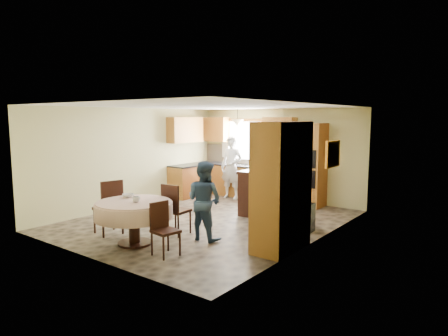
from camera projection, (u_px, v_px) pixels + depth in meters
The scene contains 36 objects.
floor at pixel (209, 220), 8.81m from camera, with size 5.00×6.00×0.01m, color #6E5E4D.
ceiling at pixel (208, 106), 8.50m from camera, with size 5.00×6.00×0.01m, color white.
wall_back at pixel (277, 154), 11.03m from camera, with size 5.00×0.02×2.50m, color #C4BE7D.
wall_front at pixel (88, 182), 6.28m from camera, with size 5.00×0.02×2.50m, color #C4BE7D.
wall_left at pixel (133, 157), 10.16m from camera, with size 0.02×6.00×2.50m, color #C4BE7D.
wall_right at pixel (316, 174), 7.16m from camera, with size 0.02×6.00×2.50m, color #C4BE7D.
window at pixel (247, 141), 11.57m from camera, with size 1.40×0.03×1.10m, color white.
curtain_left at pixel (225, 138), 11.97m from camera, with size 0.22×0.02×1.15m, color white.
curtain_right at pixel (268, 140), 11.07m from camera, with size 0.22×0.02×1.15m, color white.
base_cab_back at pixel (246, 182), 11.40m from camera, with size 3.30×0.60×0.88m, color gold.
counter_back at pixel (246, 166), 11.34m from camera, with size 3.30×0.64×0.04m, color black.
base_cab_left at pixel (189, 181), 11.50m from camera, with size 0.60×1.20×0.88m, color gold.
counter_left at pixel (189, 165), 11.44m from camera, with size 0.64×1.20×0.04m, color black.
backsplash at pixel (251, 155), 11.54m from camera, with size 3.30×0.02×0.55m, color tan.
wall_cab_left at pixel (215, 129), 12.04m from camera, with size 0.85×0.33×0.72m, color #CC8633.
wall_cab_right at pixel (280, 131), 10.72m from camera, with size 0.90×0.33×0.72m, color #CC8633.
wall_cab_side at pixel (185, 130), 11.40m from camera, with size 0.33×1.20×0.72m, color #CC8633.
oven_tower at pixel (311, 165), 10.12m from camera, with size 0.66×0.62×2.12m, color gold.
oven_upper at pixel (305, 159), 9.84m from camera, with size 0.56×0.01×0.45m, color black.
oven_lower at pixel (305, 179), 9.91m from camera, with size 0.56×0.01×0.45m, color black.
pendant at pixel (237, 123), 11.12m from camera, with size 0.36×0.36×0.18m, color beige.
sideboard at pixel (268, 196), 9.02m from camera, with size 1.37×0.56×0.98m, color black.
space_heater at pixel (303, 217), 7.98m from camera, with size 0.42×0.29×0.57m, color black.
cupboard at pixel (282, 187), 6.75m from camera, with size 0.57×1.15×2.19m, color gold.
dining_table at pixel (134, 211), 7.09m from camera, with size 1.37×1.37×0.78m.
chair_left at pixel (110, 205), 7.68m from camera, with size 0.55×0.55×1.07m.
chair_back at pixel (174, 207), 7.66m from camera, with size 0.47×0.47×1.00m.
chair_right at pixel (163, 226), 6.56m from camera, with size 0.43×0.43×0.88m.
framed_picture at pixel (333, 154), 7.79m from camera, with size 0.06×0.63×0.52m.
microwave at pixel (285, 163), 10.52m from camera, with size 0.58×0.40×0.32m, color silver.
person_sink at pixel (231, 167), 11.16m from camera, with size 0.64×0.42×1.75m, color silver.
person_dining at pixel (204, 200), 7.37m from camera, with size 0.72×0.56×1.47m, color #314B6C.
bowl_sideboard at pixel (259, 173), 9.10m from camera, with size 0.23×0.23×0.06m, color #B2B2B2.
bottle_sideboard at pixel (282, 170), 8.73m from camera, with size 0.11×0.11×0.27m, color silver.
cup_table at pixel (136, 199), 6.99m from camera, with size 0.13×0.13×0.10m, color #B2B2B2.
bowl_table at pixel (128, 196), 7.42m from camera, with size 0.21×0.21×0.07m, color #B2B2B2.
Camera 1 is at (5.47, -6.65, 2.25)m, focal length 32.00 mm.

